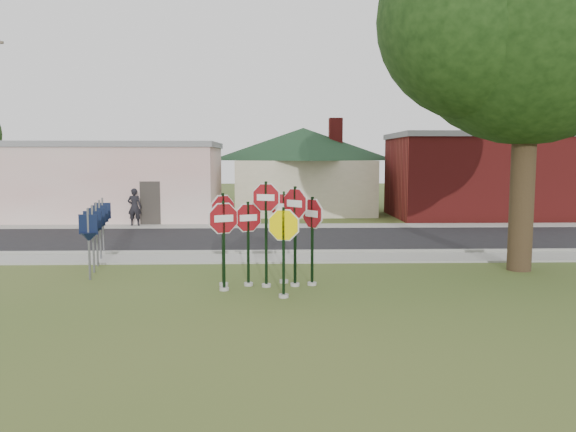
{
  "coord_description": "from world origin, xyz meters",
  "views": [
    {
      "loc": [
        0.06,
        -12.95,
        3.39
      ],
      "look_at": [
        0.49,
        2.0,
        1.82
      ],
      "focal_mm": 35.0,
      "sensor_mm": 36.0,
      "label": 1
    }
  ],
  "objects_px": {
    "oak_tree": "(530,11)",
    "stop_sign_left": "(224,233)",
    "stop_sign_center": "(266,219)",
    "stop_sign_yellow": "(284,241)",
    "pedestrian": "(134,207)"
  },
  "relations": [
    {
      "from": "stop_sign_left",
      "to": "pedestrian",
      "type": "distance_m",
      "value": 14.48
    },
    {
      "from": "stop_sign_yellow",
      "to": "pedestrian",
      "type": "bearing_deg",
      "value": 116.32
    },
    {
      "from": "oak_tree",
      "to": "pedestrian",
      "type": "height_order",
      "value": "oak_tree"
    },
    {
      "from": "oak_tree",
      "to": "pedestrian",
      "type": "xyz_separation_m",
      "value": [
        -14.17,
        11.03,
        -6.61
      ]
    },
    {
      "from": "stop_sign_left",
      "to": "pedestrian",
      "type": "bearing_deg",
      "value": 112.33
    },
    {
      "from": "stop_sign_center",
      "to": "oak_tree",
      "type": "height_order",
      "value": "oak_tree"
    },
    {
      "from": "stop_sign_center",
      "to": "stop_sign_left",
      "type": "bearing_deg",
      "value": -160.86
    },
    {
      "from": "stop_sign_center",
      "to": "stop_sign_yellow",
      "type": "bearing_deg",
      "value": -69.3
    },
    {
      "from": "oak_tree",
      "to": "stop_sign_left",
      "type": "bearing_deg",
      "value": -164.79
    },
    {
      "from": "stop_sign_left",
      "to": "pedestrian",
      "type": "relative_size",
      "value": 1.31
    },
    {
      "from": "stop_sign_yellow",
      "to": "pedestrian",
      "type": "height_order",
      "value": "stop_sign_yellow"
    },
    {
      "from": "stop_sign_left",
      "to": "pedestrian",
      "type": "xyz_separation_m",
      "value": [
        -5.5,
        13.39,
        -0.5
      ]
    },
    {
      "from": "stop_sign_center",
      "to": "stop_sign_yellow",
      "type": "distance_m",
      "value": 1.29
    },
    {
      "from": "stop_sign_left",
      "to": "oak_tree",
      "type": "distance_m",
      "value": 10.86
    },
    {
      "from": "pedestrian",
      "to": "stop_sign_center",
      "type": "bearing_deg",
      "value": 116.93
    }
  ]
}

